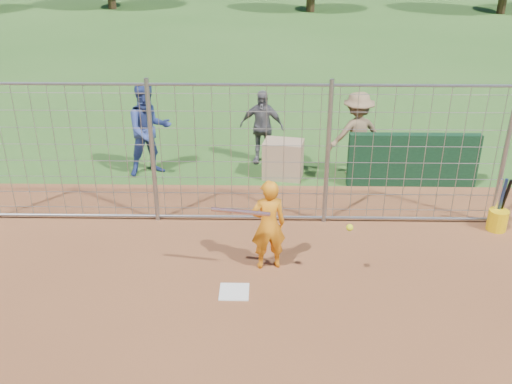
{
  "coord_description": "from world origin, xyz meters",
  "views": [
    {
      "loc": [
        0.45,
        -7.05,
        4.91
      ],
      "look_at": [
        0.3,
        0.8,
        1.15
      ],
      "focal_mm": 40.0,
      "sensor_mm": 36.0,
      "label": 1
    }
  ],
  "objects_px": {
    "bystander_b": "(262,127)",
    "bystander_c": "(357,134)",
    "bystander_a": "(149,130)",
    "bucket_with_bats": "(498,217)",
    "batter": "(268,225)",
    "equipment_bin": "(283,159)"
  },
  "relations": [
    {
      "from": "bystander_a",
      "to": "bystander_c",
      "type": "xyz_separation_m",
      "value": [
        4.31,
        0.04,
        -0.08
      ]
    },
    {
      "from": "bystander_b",
      "to": "bystander_c",
      "type": "xyz_separation_m",
      "value": [
        1.98,
        -0.64,
        0.07
      ]
    },
    {
      "from": "batter",
      "to": "bucket_with_bats",
      "type": "xyz_separation_m",
      "value": [
        4.0,
        1.25,
        -0.49
      ]
    },
    {
      "from": "batter",
      "to": "bucket_with_bats",
      "type": "relative_size",
      "value": 1.51
    },
    {
      "from": "bystander_a",
      "to": "bucket_with_bats",
      "type": "distance_m",
      "value": 6.92
    },
    {
      "from": "bystander_b",
      "to": "batter",
      "type": "bearing_deg",
      "value": -77.72
    },
    {
      "from": "bystander_b",
      "to": "bucket_with_bats",
      "type": "distance_m",
      "value": 5.16
    },
    {
      "from": "bystander_c",
      "to": "equipment_bin",
      "type": "xyz_separation_m",
      "value": [
        -1.52,
        -0.18,
        -0.49
      ]
    },
    {
      "from": "bystander_a",
      "to": "equipment_bin",
      "type": "height_order",
      "value": "bystander_a"
    },
    {
      "from": "batter",
      "to": "equipment_bin",
      "type": "distance_m",
      "value": 3.48
    },
    {
      "from": "bucket_with_bats",
      "to": "bystander_c",
      "type": "bearing_deg",
      "value": 132.16
    },
    {
      "from": "bystander_c",
      "to": "equipment_bin",
      "type": "relative_size",
      "value": 2.24
    },
    {
      "from": "bystander_b",
      "to": "equipment_bin",
      "type": "xyz_separation_m",
      "value": [
        0.46,
        -0.83,
        -0.42
      ]
    },
    {
      "from": "equipment_bin",
      "to": "bystander_b",
      "type": "bearing_deg",
      "value": 129.5
    },
    {
      "from": "bystander_b",
      "to": "equipment_bin",
      "type": "distance_m",
      "value": 1.04
    },
    {
      "from": "bystander_a",
      "to": "bucket_with_bats",
      "type": "xyz_separation_m",
      "value": [
        6.47,
        -2.35,
        -0.73
      ]
    },
    {
      "from": "bystander_a",
      "to": "bystander_b",
      "type": "height_order",
      "value": "bystander_a"
    },
    {
      "from": "bucket_with_bats",
      "to": "bystander_b",
      "type": "bearing_deg",
      "value": 143.81
    },
    {
      "from": "batter",
      "to": "bucket_with_bats",
      "type": "bearing_deg",
      "value": -174.08
    },
    {
      "from": "equipment_bin",
      "to": "bystander_c",
      "type": "bearing_deg",
      "value": 17.42
    },
    {
      "from": "bystander_c",
      "to": "bucket_with_bats",
      "type": "bearing_deg",
      "value": 117.87
    },
    {
      "from": "batter",
      "to": "bystander_c",
      "type": "distance_m",
      "value": 4.08
    }
  ]
}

